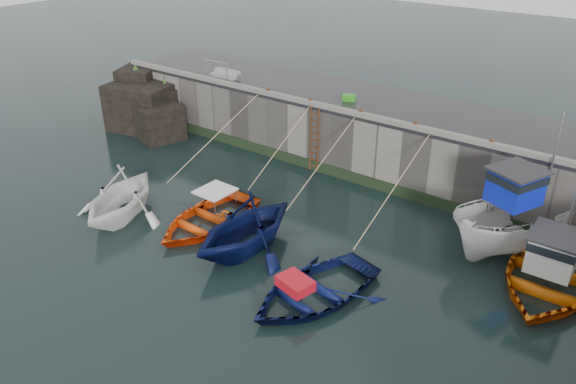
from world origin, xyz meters
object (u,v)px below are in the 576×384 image
Objects in this scene: bollard_a at (268,91)px; bollard_e at (492,143)px; bollard_b at (310,101)px; bollard_c at (361,113)px; boat_near_white at (123,215)px; boat_near_navy at (313,296)px; bollard_d at (415,125)px; boat_near_blacktrim at (246,248)px; boat_far_orange at (550,273)px; fish_crate at (349,98)px; boat_near_blue at (208,224)px; ladder at (314,140)px; boat_far_white at (517,224)px.

bollard_a is 1.00× the size of bollard_e.
bollard_b and bollard_c have the same top height.
boat_near_white is at bearing -143.84° from bollard_e.
boat_near_navy is 17.71× the size of bollard_a.
bollard_d is at bearing 0.00° from bollard_a.
boat_near_blacktrim is 10.66m from boat_far_orange.
boat_near_navy is at bearing -106.64° from bollard_e.
bollard_e is (2.50, 8.38, 3.30)m from boat_near_navy.
fish_crate is at bearing 168.33° from bollard_e.
bollard_b is (3.37, 8.67, 3.30)m from boat_near_white.
boat_near_white is 0.94× the size of boat_near_blue.
boat_near_navy is 8.09× the size of fish_crate.
bollard_d is at bearing 23.63° from boat_near_white.
bollard_a is 1.00× the size of bollard_c.
boat_near_blue is 1.00× the size of boat_near_navy.
bollard_e reaches higher than boat_near_blacktrim.
ladder is 2.81m from bollard_c.
bollard_a is at bearing 180.00° from bollard_b.
bollard_b and bollard_d have the same top height.
bollard_e is (-3.50, 2.99, 2.89)m from boat_far_orange.
boat_near_navy is 9.59m from bollard_c.
boat_far_white is at bearing -10.91° from bollard_c.
boat_near_blacktrim is 17.09× the size of bollard_a.
bollard_a is (-3.70, -1.51, -0.01)m from fish_crate.
boat_far_white reaches higher than boat_near_blacktrim.
boat_far_white is 9.87m from fish_crate.
boat_near_blacktrim reaches higher than boat_near_navy.
boat_near_blue is at bearing -94.64° from ladder.
boat_near_blue is 17.65× the size of bollard_b.
bollard_d reaches higher than boat_near_blue.
boat_near_blacktrim is 17.09× the size of bollard_e.
boat_near_blue is 6.18m from boat_near_navy.
bollard_e reaches higher than boat_near_blue.
bollard_a is at bearing 173.62° from ladder.
bollard_c is 2.60m from bollard_d.
boat_near_blacktrim is 3.74m from boat_near_navy.
bollard_b is (-2.36, 7.52, 3.30)m from boat_near_blacktrim.
bollard_a is at bearing -163.27° from boat_far_white.
ladder is 5.11m from bollard_d.
boat_far_orange reaches higher than bollard_d.
boat_near_blue is 11.83m from boat_far_white.
bollard_c reaches higher than boat_near_navy.
ladder is 3.47m from bollard_a.
ladder is 0.65× the size of boat_near_blue.
bollard_e is (8.50, 0.00, 0.00)m from bollard_b.
bollard_b is at bearing 0.00° from bollard_a.
boat_near_blue is 9.26m from fish_crate.
boat_far_orange reaches higher than bollard_c.
boat_near_blacktrim is (2.40, -0.46, 0.00)m from boat_near_blue.
boat_near_blacktrim is 10.06m from boat_far_white.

